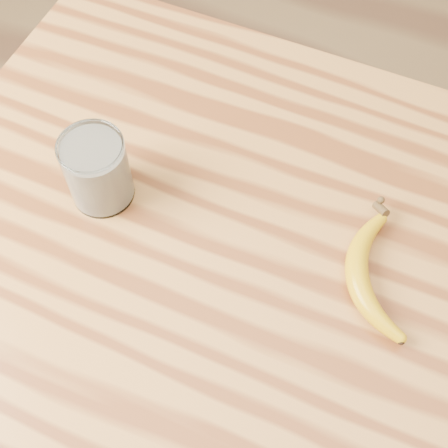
% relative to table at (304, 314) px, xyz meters
% --- Properties ---
extents(room, '(4.04, 4.04, 2.70)m').
position_rel_table_xyz_m(room, '(0.00, 0.00, 0.58)').
color(room, brown).
rests_on(room, ground).
extents(table, '(1.20, 0.80, 0.90)m').
position_rel_table_xyz_m(table, '(0.00, 0.00, 0.00)').
color(table, '#B47735').
rests_on(table, ground).
extents(smoothie_glass, '(0.09, 0.09, 0.11)m').
position_rel_table_xyz_m(smoothie_glass, '(-0.33, 0.01, 0.18)').
color(smoothie_glass, white).
rests_on(smoothie_glass, table).
extents(banana, '(0.19, 0.27, 0.03)m').
position_rel_table_xyz_m(banana, '(0.05, 0.02, 0.15)').
color(banana, '#CE9A0C').
rests_on(banana, table).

